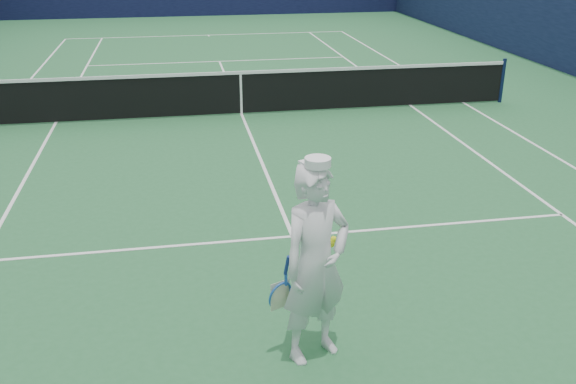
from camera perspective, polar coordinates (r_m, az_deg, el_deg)
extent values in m
plane|color=#256135|center=(14.91, -4.14, 6.88)|extent=(80.00, 80.00, 0.00)
cube|color=white|center=(26.52, -7.09, 13.67)|extent=(11.03, 0.06, 0.01)
cube|color=white|center=(16.39, 15.45, 7.58)|extent=(0.06, 23.83, 0.01)
cube|color=white|center=(15.07, -19.97, 5.76)|extent=(0.06, 23.77, 0.01)
cube|color=white|center=(15.86, 10.93, 7.50)|extent=(0.06, 23.77, 0.01)
cube|color=white|center=(21.12, -6.12, 11.48)|extent=(8.23, 0.06, 0.01)
cube|color=white|center=(8.97, 0.43, -3.97)|extent=(8.23, 0.06, 0.01)
cube|color=white|center=(14.91, -4.14, 6.90)|extent=(0.06, 12.80, 0.01)
cube|color=white|center=(26.37, -7.07, 13.63)|extent=(0.06, 0.30, 0.01)
cylinder|color=#141E4C|center=(16.68, 18.50, 9.37)|extent=(0.09, 0.09, 1.07)
cube|color=black|center=(14.79, -4.20, 8.75)|extent=(12.79, 0.02, 0.92)
cube|color=white|center=(14.68, -4.25, 10.53)|extent=(12.79, 0.04, 0.07)
cube|color=white|center=(14.79, -4.19, 8.64)|extent=(0.05, 0.03, 0.94)
imported|color=silver|center=(6.16, 2.49, -6.46)|extent=(0.88, 0.75, 2.04)
cylinder|color=white|center=(5.73, 2.67, 2.68)|extent=(0.24, 0.24, 0.08)
cube|color=white|center=(5.84, 1.90, 2.76)|extent=(0.21, 0.16, 0.02)
cylinder|color=navy|center=(6.06, -0.10, -6.53)|extent=(0.07, 0.10, 0.22)
cube|color=#1F52AB|center=(6.19, -0.19, -7.75)|extent=(0.03, 0.03, 0.14)
torus|color=#1F52AB|center=(6.34, -0.71, -9.14)|extent=(0.31, 0.21, 0.29)
cube|color=beige|center=(6.34, -0.71, -9.14)|extent=(0.20, 0.09, 0.30)
sphere|color=yellow|center=(6.32, 3.87, -4.63)|extent=(0.07, 0.07, 0.07)
sphere|color=yellow|center=(6.35, 4.09, -4.22)|extent=(0.07, 0.07, 0.07)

